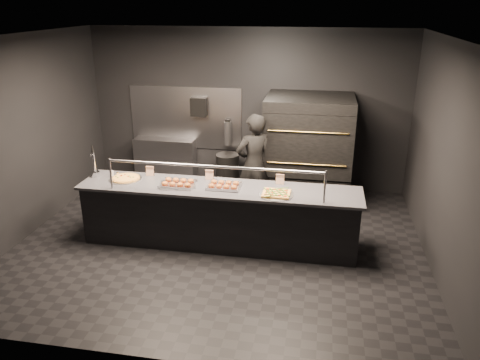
{
  "coord_description": "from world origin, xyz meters",
  "views": [
    {
      "loc": [
        1.39,
        -6.1,
        3.45
      ],
      "look_at": [
        0.28,
        0.2,
        0.97
      ],
      "focal_mm": 35.0,
      "sensor_mm": 36.0,
      "label": 1
    }
  ],
  "objects_px": {
    "beer_tap": "(95,167)",
    "pizza_oven": "(308,149)",
    "service_counter": "(219,216)",
    "square_pizza": "(276,194)",
    "trash_bin": "(228,173)",
    "prep_shelf": "(166,161)",
    "slider_tray_a": "(178,183)",
    "worker": "(254,165)",
    "slider_tray_b": "(224,185)",
    "towel_dispenser": "(199,107)",
    "fire_extinguisher": "(228,133)",
    "round_pizza": "(126,178)"
  },
  "relations": [
    {
      "from": "prep_shelf",
      "to": "fire_extinguisher",
      "type": "relative_size",
      "value": 2.38
    },
    {
      "from": "worker",
      "to": "square_pizza",
      "type": "bearing_deg",
      "value": 78.95
    },
    {
      "from": "service_counter",
      "to": "trash_bin",
      "type": "xyz_separation_m",
      "value": [
        -0.3,
        2.09,
        -0.1
      ]
    },
    {
      "from": "pizza_oven",
      "to": "towel_dispenser",
      "type": "distance_m",
      "value": 2.23
    },
    {
      "from": "service_counter",
      "to": "round_pizza",
      "type": "xyz_separation_m",
      "value": [
        -1.45,
        0.06,
        0.47
      ]
    },
    {
      "from": "beer_tap",
      "to": "worker",
      "type": "relative_size",
      "value": 0.3
    },
    {
      "from": "beer_tap",
      "to": "pizza_oven",
      "type": "bearing_deg",
      "value": 29.8
    },
    {
      "from": "service_counter",
      "to": "worker",
      "type": "xyz_separation_m",
      "value": [
        0.33,
        1.21,
        0.4
      ]
    },
    {
      "from": "fire_extinguisher",
      "to": "round_pizza",
      "type": "xyz_separation_m",
      "value": [
        -1.1,
        -2.34,
        -0.12
      ]
    },
    {
      "from": "pizza_oven",
      "to": "worker",
      "type": "distance_m",
      "value": 1.11
    },
    {
      "from": "slider_tray_a",
      "to": "fire_extinguisher",
      "type": "bearing_deg",
      "value": 84.13
    },
    {
      "from": "prep_shelf",
      "to": "towel_dispenser",
      "type": "xyz_separation_m",
      "value": [
        0.7,
        0.07,
        1.1
      ]
    },
    {
      "from": "towel_dispenser",
      "to": "beer_tap",
      "type": "relative_size",
      "value": 0.68
    },
    {
      "from": "pizza_oven",
      "to": "prep_shelf",
      "type": "height_order",
      "value": "pizza_oven"
    },
    {
      "from": "towel_dispenser",
      "to": "trash_bin",
      "type": "bearing_deg",
      "value": -26.46
    },
    {
      "from": "prep_shelf",
      "to": "beer_tap",
      "type": "bearing_deg",
      "value": -98.94
    },
    {
      "from": "round_pizza",
      "to": "service_counter",
      "type": "bearing_deg",
      "value": -2.44
    },
    {
      "from": "fire_extinguisher",
      "to": "beer_tap",
      "type": "xyz_separation_m",
      "value": [
        -1.6,
        -2.3,
        0.01
      ]
    },
    {
      "from": "slider_tray_b",
      "to": "trash_bin",
      "type": "relative_size",
      "value": 0.66
    },
    {
      "from": "towel_dispenser",
      "to": "slider_tray_a",
      "type": "bearing_deg",
      "value": -82.95
    },
    {
      "from": "square_pizza",
      "to": "trash_bin",
      "type": "height_order",
      "value": "square_pizza"
    },
    {
      "from": "slider_tray_b",
      "to": "towel_dispenser",
      "type": "bearing_deg",
      "value": 112.23
    },
    {
      "from": "towel_dispenser",
      "to": "round_pizza",
      "type": "height_order",
      "value": "towel_dispenser"
    },
    {
      "from": "beer_tap",
      "to": "square_pizza",
      "type": "height_order",
      "value": "beer_tap"
    },
    {
      "from": "fire_extinguisher",
      "to": "worker",
      "type": "distance_m",
      "value": 1.39
    },
    {
      "from": "trash_bin",
      "to": "worker",
      "type": "xyz_separation_m",
      "value": [
        0.63,
        -0.88,
        0.5
      ]
    },
    {
      "from": "prep_shelf",
      "to": "beer_tap",
      "type": "xyz_separation_m",
      "value": [
        -0.35,
        -2.22,
        0.62
      ]
    },
    {
      "from": "trash_bin",
      "to": "pizza_oven",
      "type": "bearing_deg",
      "value": -7.25
    },
    {
      "from": "slider_tray_a",
      "to": "square_pizza",
      "type": "bearing_deg",
      "value": -4.38
    },
    {
      "from": "service_counter",
      "to": "worker",
      "type": "relative_size",
      "value": 2.37
    },
    {
      "from": "fire_extinguisher",
      "to": "worker",
      "type": "xyz_separation_m",
      "value": [
        0.68,
        -1.19,
        -0.19
      ]
    },
    {
      "from": "towel_dispenser",
      "to": "slider_tray_b",
      "type": "height_order",
      "value": "towel_dispenser"
    },
    {
      "from": "service_counter",
      "to": "round_pizza",
      "type": "bearing_deg",
      "value": 177.56
    },
    {
      "from": "trash_bin",
      "to": "beer_tap",
      "type": "bearing_deg",
      "value": -129.63
    },
    {
      "from": "towel_dispenser",
      "to": "square_pizza",
      "type": "distance_m",
      "value": 3.14
    },
    {
      "from": "worker",
      "to": "slider_tray_b",
      "type": "bearing_deg",
      "value": 45.92
    },
    {
      "from": "service_counter",
      "to": "beer_tap",
      "type": "relative_size",
      "value": 7.95
    },
    {
      "from": "square_pizza",
      "to": "slider_tray_b",
      "type": "bearing_deg",
      "value": 169.08
    },
    {
      "from": "square_pizza",
      "to": "worker",
      "type": "xyz_separation_m",
      "value": [
        -0.52,
        1.35,
        -0.07
      ]
    },
    {
      "from": "beer_tap",
      "to": "round_pizza",
      "type": "bearing_deg",
      "value": -3.98
    },
    {
      "from": "towel_dispenser",
      "to": "round_pizza",
      "type": "distance_m",
      "value": 2.47
    },
    {
      "from": "slider_tray_b",
      "to": "trash_bin",
      "type": "bearing_deg",
      "value": 100.14
    },
    {
      "from": "service_counter",
      "to": "fire_extinguisher",
      "type": "height_order",
      "value": "service_counter"
    },
    {
      "from": "round_pizza",
      "to": "square_pizza",
      "type": "xyz_separation_m",
      "value": [
        2.3,
        -0.21,
        0.0
      ]
    },
    {
      "from": "pizza_oven",
      "to": "slider_tray_a",
      "type": "relative_size",
      "value": 3.26
    },
    {
      "from": "prep_shelf",
      "to": "pizza_oven",
      "type": "bearing_deg",
      "value": -8.54
    },
    {
      "from": "towel_dispenser",
      "to": "slider_tray_a",
      "type": "relative_size",
      "value": 0.6
    },
    {
      "from": "slider_tray_a",
      "to": "worker",
      "type": "height_order",
      "value": "worker"
    },
    {
      "from": "slider_tray_b",
      "to": "trash_bin",
      "type": "height_order",
      "value": "slider_tray_b"
    },
    {
      "from": "service_counter",
      "to": "square_pizza",
      "type": "xyz_separation_m",
      "value": [
        0.85,
        -0.14,
        0.47
      ]
    }
  ]
}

